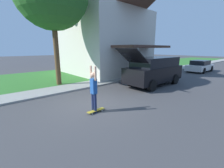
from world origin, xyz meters
The scene contains 9 objects.
ground_plane centered at (0.00, 0.00, 0.00)m, with size 120.00×120.00×0.00m, color #3D3D3F.
lawn centered at (-8.00, 6.00, 0.04)m, with size 10.00×80.00×0.08m.
sidewalk centered at (-3.60, 6.00, 0.05)m, with size 1.80×80.00×0.10m.
house centered at (-8.00, 6.93, 4.60)m, with size 11.94×8.17×8.71m.
lawn_tree_far centered at (-5.21, 9.12, 4.06)m, with size 3.29×3.29×5.66m.
suv_parked centered at (-0.28, 5.92, 1.13)m, with size 2.10×5.71×2.75m.
car_down_street centered at (-0.52, 16.06, 0.66)m, with size 1.93×4.39×1.35m.
skateboarder centered at (0.88, -0.37, 1.05)m, with size 0.41×0.23×2.02m.
skateboard centered at (0.95, -0.32, 0.08)m, with size 0.21×0.84×0.10m.
Camera 1 is at (5.97, -3.82, 2.71)m, focal length 24.00 mm.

